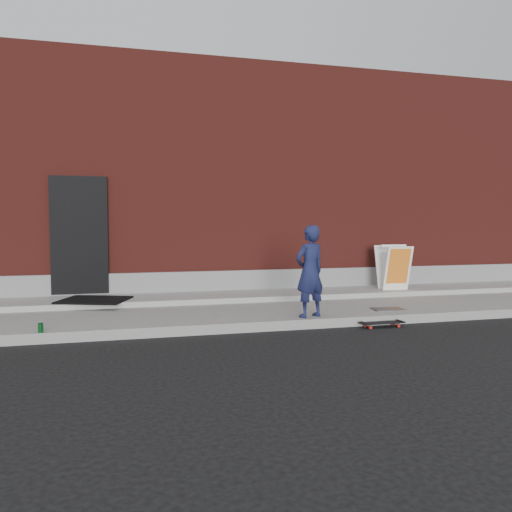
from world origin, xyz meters
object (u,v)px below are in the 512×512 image
object	(u,v)px
skateboard	(382,323)
pizza_sign	(394,267)
soda_can	(41,328)
child	(310,271)

from	to	relation	value
skateboard	pizza_sign	size ratio (longest dim) A/B	0.76
pizza_sign	soda_can	distance (m)	6.89
pizza_sign	soda_can	size ratio (longest dim) A/B	7.18
skateboard	child	bearing A→B (deg)	162.03
pizza_sign	skateboard	bearing A→B (deg)	-123.31
child	skateboard	bearing A→B (deg)	143.26
soda_can	skateboard	bearing A→B (deg)	-2.28
pizza_sign	soda_can	world-z (taller)	pizza_sign
soda_can	pizza_sign	bearing A→B (deg)	18.09
child	skateboard	world-z (taller)	child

